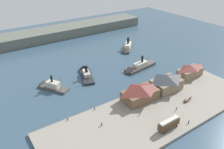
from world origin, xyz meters
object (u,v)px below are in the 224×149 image
ferry_shed_east_terminal (190,71)px  mooring_post_east (95,109)px  pedestrian_near_east_shed (177,108)px  ferry_departing_north (86,73)px  pedestrian_walking_east (102,124)px  pedestrian_standing_center (189,122)px  ferry_shed_customs_shed (166,82)px  mooring_post_center_west (68,119)px  street_tram (169,123)px  ferry_mid_harbor (50,86)px  horse_cart (188,99)px  ferry_shed_west_terminal (140,93)px  ferry_moored_west (127,48)px  pedestrian_near_west_shed (140,114)px  ferry_approaching_east (137,68)px

ferry_shed_east_terminal → mooring_post_east: 64.65m
pedestrian_near_east_shed → ferry_departing_north: ferry_departing_north is taller
pedestrian_near_east_shed → mooring_post_east: bearing=145.5°
pedestrian_walking_east → pedestrian_standing_center: 38.22m
ferry_shed_customs_shed → pedestrian_near_east_shed: ferry_shed_customs_shed is taller
mooring_post_center_west → ferry_departing_north: 45.85m
ferry_shed_customs_shed → street_tram: bearing=-134.2°
pedestrian_standing_center → ferry_shed_east_terminal: bearing=38.6°
mooring_post_center_west → ferry_shed_customs_shed: bearing=-6.4°
mooring_post_east → ferry_mid_harbor: 34.24m
street_tram → horse_cart: (23.24, 8.64, -1.72)m
ferry_shed_west_terminal → pedestrian_standing_center: (5.79, -26.18, -3.36)m
mooring_post_east → ferry_moored_west: 81.58m
ferry_shed_customs_shed → pedestrian_walking_east: size_ratio=9.32×
horse_cart → mooring_post_center_west: (-56.49, 20.55, -0.48)m
ferry_shed_east_terminal → pedestrian_near_west_shed: bearing=-166.7°
ferry_moored_west → ferry_approaching_east: (-15.88, -30.99, -0.16)m
pedestrian_standing_center → street_tram: bearing=164.3°
ferry_approaching_east → ferry_moored_west: bearing=62.9°
ferry_shed_customs_shed → street_tram: (-22.37, -22.99, -1.73)m
ferry_shed_customs_shed → mooring_post_east: bearing=171.6°
ferry_shed_west_terminal → street_tram: bearing=-99.9°
ferry_shed_west_terminal → ferry_shed_customs_shed: bearing=-1.3°
pedestrian_walking_east → pedestrian_near_east_shed: bearing=-16.5°
street_tram → mooring_post_east: (-19.30, 29.11, -2.20)m
pedestrian_near_west_shed → pedestrian_near_east_shed: size_ratio=1.01×
mooring_post_east → ferry_departing_north: ferry_departing_north is taller
ferry_approaching_east → ferry_mid_harbor: bearing=169.8°
pedestrian_near_west_shed → ferry_departing_north: bearing=90.7°
ferry_shed_west_terminal → pedestrian_near_east_shed: ferry_shed_west_terminal is taller
ferry_moored_west → ferry_departing_north: (-46.80, -17.80, -0.40)m
pedestrian_standing_center → ferry_departing_north: (-14.67, 67.91, -0.87)m
ferry_mid_harbor → ferry_departing_north: (24.34, 3.25, -0.31)m
ferry_shed_east_terminal → pedestrian_standing_center: bearing=-141.4°
mooring_post_center_west → mooring_post_east: size_ratio=1.00×
pedestrian_standing_center → ferry_mid_harbor: bearing=121.1°
pedestrian_near_west_shed → pedestrian_standing_center: size_ratio=0.94×
ferry_shed_east_terminal → pedestrian_near_east_shed: bearing=-150.1°
mooring_post_center_west → ferry_shed_west_terminal: bearing=-8.8°
ferry_shed_west_terminal → ferry_approaching_east: ferry_shed_west_terminal is taller
horse_cart → pedestrian_near_east_shed: size_ratio=3.36×
ferry_departing_north → street_tram: bearing=-85.8°
street_tram → ferry_moored_west: (41.98, 82.95, -2.34)m
pedestrian_near_west_shed → mooring_post_center_west: bearing=152.1°
street_tram → ferry_departing_north: 65.38m
street_tram → mooring_post_center_west: 44.30m
pedestrian_near_east_shed → horse_cart: bearing=9.3°
ferry_mid_harbor → ferry_shed_west_terminal: bearing=-49.2°
ferry_moored_west → ferry_departing_north: size_ratio=0.92×
street_tram → mooring_post_center_west: street_tram is taller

